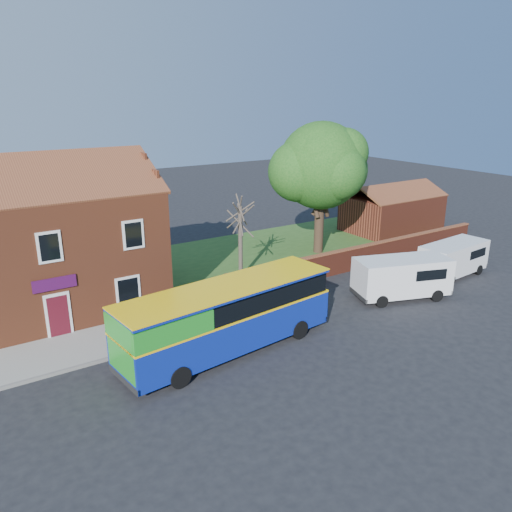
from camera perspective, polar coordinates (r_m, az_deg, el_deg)
ground at (r=22.55m, az=1.05°, el=-12.11°), size 120.00×120.00×0.00m
pavement at (r=24.94m, az=-20.49°, el=-10.06°), size 18.00×3.50×0.12m
kerb at (r=23.41m, az=-19.49°, el=-11.83°), size 18.00×0.15×0.14m
grass_strip at (r=39.38m, az=6.21°, el=1.21°), size 26.00×12.00×0.04m
shop_building at (r=29.03m, az=-23.85°, el=0.63°), size 12.30×8.13×10.50m
boundary_wall at (r=34.92m, az=12.43°, el=0.05°), size 22.00×0.38×1.60m
outbuilding at (r=45.04m, az=15.26°, el=4.90°), size 8.20×5.06×4.17m
bus at (r=22.60m, az=-3.92°, el=-6.90°), size 10.73×3.85×3.20m
van_near at (r=29.97m, az=16.36°, el=-2.22°), size 5.83×3.79×2.38m
van_far at (r=34.73m, az=21.64°, el=-0.17°), size 5.20×2.43×2.22m
large_tree at (r=36.59m, az=7.38°, el=9.93°), size 7.86×6.22×9.59m
bare_tree at (r=31.34m, az=-1.79°, el=1.97°), size 1.95×2.32×5.20m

